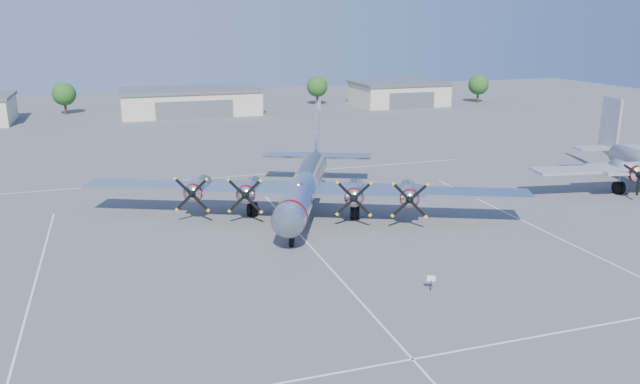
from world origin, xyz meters
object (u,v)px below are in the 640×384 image
object	(u,v)px
hangar_center	(190,101)
main_bomber_b29	(306,212)
hangar_east	(399,93)
tree_far_east	(478,85)
tree_east	(317,87)
tree_west	(64,94)
info_placard	(431,280)

from	to	relation	value
hangar_center	main_bomber_b29	distance (m)	74.32
hangar_east	tree_far_east	size ratio (longest dim) A/B	3.10
hangar_center	tree_east	world-z (taller)	tree_east
main_bomber_b29	tree_west	bearing A→B (deg)	132.29
info_placard	tree_west	bearing A→B (deg)	131.02
tree_far_east	hangar_east	bearing A→B (deg)	174.39
hangar_center	tree_west	world-z (taller)	tree_west
hangar_east	main_bomber_b29	size ratio (longest dim) A/B	0.47
info_placard	hangar_east	bearing A→B (deg)	90.69
tree_west	hangar_center	bearing A→B (deg)	-17.82
hangar_center	info_placard	world-z (taller)	hangar_center
tree_east	main_bomber_b29	xyz separation A→B (m)	(-27.42, -80.27, -4.22)
hangar_center	info_placard	xyz separation A→B (m)	(5.57, -95.71, -1.89)
tree_west	info_placard	distance (m)	108.21
tree_east	info_placard	xyz separation A→B (m)	(-24.43, -101.75, -3.40)
hangar_center	main_bomber_b29	size ratio (longest dim) A/B	0.65
info_placard	main_bomber_b29	bearing A→B (deg)	122.50
hangar_east	tree_west	distance (m)	73.46
hangar_east	info_placard	bearing A→B (deg)	-113.91
tree_west	tree_far_east	size ratio (longest dim) A/B	1.00
tree_far_east	main_bomber_b29	xyz separation A→B (m)	(-65.42, -72.27, -4.22)
tree_far_east	info_placard	size ratio (longest dim) A/B	5.68
hangar_east	tree_west	world-z (taller)	tree_west
info_placard	hangar_center	bearing A→B (deg)	117.93
tree_west	main_bomber_b29	xyz separation A→B (m)	(27.58, -82.27, -4.22)
tree_east	hangar_east	bearing A→B (deg)	-18.54
tree_far_east	main_bomber_b29	distance (m)	97.57
hangar_center	main_bomber_b29	xyz separation A→B (m)	(2.58, -74.23, -2.71)
info_placard	tree_far_east	bearing A→B (deg)	80.94
hangar_center	tree_west	bearing A→B (deg)	162.18
tree_east	tree_far_east	distance (m)	38.83
tree_east	main_bomber_b29	size ratio (longest dim) A/B	0.15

